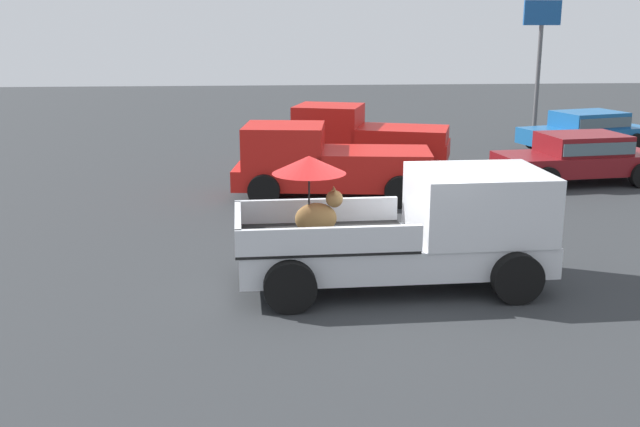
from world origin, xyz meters
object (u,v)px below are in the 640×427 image
object	(u,v)px
pickup_truck_red	(325,163)
parked_sedan_near	(580,156)
parked_sedan_far	(587,129)
motel_sign	(540,41)
pickup_truck_far	(361,137)
pickup_truck_main	(419,228)

from	to	relation	value
pickup_truck_red	parked_sedan_near	bearing A→B (deg)	-162.99
parked_sedan_far	motel_sign	xyz separation A→B (m)	(-0.38, 3.81, 2.78)
pickup_truck_far	motel_sign	world-z (taller)	motel_sign
pickup_truck_red	pickup_truck_far	bearing A→B (deg)	-102.08
parked_sedan_far	motel_sign	world-z (taller)	motel_sign
pickup_truck_main	parked_sedan_far	world-z (taller)	pickup_truck_main
pickup_truck_far	parked_sedan_far	xyz separation A→B (m)	(7.85, 1.96, -0.13)
parked_sedan_near	motel_sign	world-z (taller)	motel_sign
pickup_truck_main	parked_sedan_near	distance (m)	9.64
pickup_truck_red	parked_sedan_far	world-z (taller)	pickup_truck_red
motel_sign	parked_sedan_near	bearing A→B (deg)	-102.61
pickup_truck_main	motel_sign	world-z (taller)	motel_sign
pickup_truck_main	pickup_truck_far	world-z (taller)	pickup_truck_main
parked_sedan_near	pickup_truck_red	bearing A→B (deg)	2.63
motel_sign	pickup_truck_main	bearing A→B (deg)	-115.89
pickup_truck_far	parked_sedan_far	size ratio (longest dim) A/B	1.11
pickup_truck_red	motel_sign	bearing A→B (deg)	-124.88
pickup_truck_main	pickup_truck_far	xyz separation A→B (m)	(0.42, 10.49, -0.09)
motel_sign	pickup_truck_far	bearing A→B (deg)	-142.31
parked_sedan_near	parked_sedan_far	bearing A→B (deg)	-122.71
pickup_truck_red	parked_sedan_far	xyz separation A→B (m)	(9.28, 6.10, -0.13)
parked_sedan_near	motel_sign	bearing A→B (deg)	-109.90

